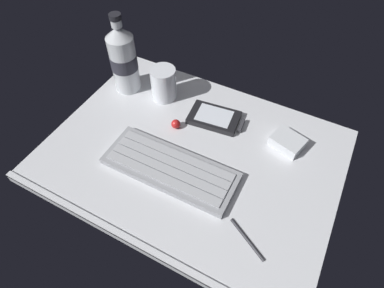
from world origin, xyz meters
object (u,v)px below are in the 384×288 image
at_px(handheld_device, 217,118).
at_px(trackball_mouse, 176,124).
at_px(keyboard, 170,168).
at_px(juice_cup, 164,85).
at_px(charger_block, 288,142).
at_px(water_bottle, 123,59).
at_px(stylus_pen, 247,239).

relative_size(handheld_device, trackball_mouse, 6.07).
height_order(keyboard, trackball_mouse, trackball_mouse).
bearing_deg(keyboard, handheld_device, 81.87).
bearing_deg(juice_cup, trackball_mouse, -45.27).
relative_size(juice_cup, charger_block, 1.21).
height_order(handheld_device, trackball_mouse, trackball_mouse).
height_order(handheld_device, water_bottle, water_bottle).
height_order(handheld_device, juice_cup, juice_cup).
bearing_deg(charger_block, stylus_pen, -89.12).
xyz_separation_m(juice_cup, trackball_mouse, (0.08, -0.08, -0.03)).
height_order(keyboard, juice_cup, juice_cup).
distance_m(handheld_device, trackball_mouse, 0.10).
relative_size(keyboard, juice_cup, 3.42).
xyz_separation_m(charger_block, trackball_mouse, (-0.25, -0.07, -0.00)).
relative_size(keyboard, water_bottle, 1.40).
distance_m(charger_block, trackball_mouse, 0.26).
xyz_separation_m(water_bottle, charger_block, (0.43, 0.00, -0.08)).
xyz_separation_m(handheld_device, juice_cup, (-0.16, 0.02, 0.03)).
distance_m(charger_block, stylus_pen, 0.25).
relative_size(water_bottle, stylus_pen, 2.19).
distance_m(keyboard, juice_cup, 0.24).
distance_m(water_bottle, stylus_pen, 0.51).
height_order(keyboard, charger_block, charger_block).
bearing_deg(handheld_device, charger_block, 1.47).
distance_m(handheld_device, water_bottle, 0.27).
bearing_deg(trackball_mouse, stylus_pen, -35.50).
relative_size(water_bottle, trackball_mouse, 9.45).
bearing_deg(handheld_device, water_bottle, 179.63).
bearing_deg(water_bottle, handheld_device, -0.37).
xyz_separation_m(water_bottle, trackball_mouse, (0.18, -0.07, -0.08)).
height_order(handheld_device, stylus_pen, handheld_device).
distance_m(juice_cup, trackball_mouse, 0.12).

